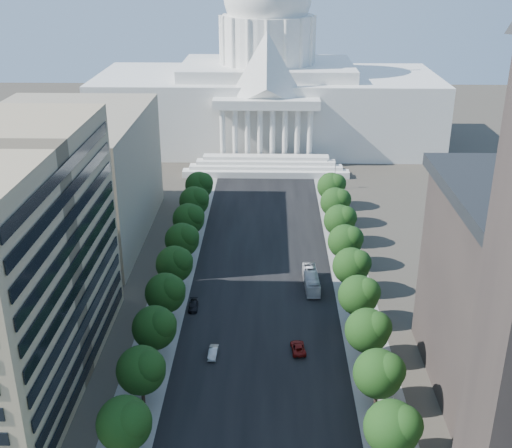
# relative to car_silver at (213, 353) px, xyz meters

# --- Properties ---
(road_asphalt) EXTENTS (30.00, 260.00, 0.01)m
(road_asphalt) POSITION_rel_car_silver_xyz_m (8.22, 41.16, -0.70)
(road_asphalt) COLOR black
(road_asphalt) RESTS_ON ground
(sidewalk_left) EXTENTS (8.00, 260.00, 0.02)m
(sidewalk_left) POSITION_rel_car_silver_xyz_m (-10.78, 41.16, -0.70)
(sidewalk_left) COLOR gray
(sidewalk_left) RESTS_ON ground
(sidewalk_right) EXTENTS (8.00, 260.00, 0.02)m
(sidewalk_right) POSITION_rel_car_silver_xyz_m (27.22, 41.16, -0.70)
(sidewalk_right) COLOR gray
(sidewalk_right) RESTS_ON ground
(capitol) EXTENTS (120.00, 56.00, 73.00)m
(capitol) POSITION_rel_car_silver_xyz_m (8.22, 136.05, 19.31)
(capitol) COLOR white
(capitol) RESTS_ON ground
(office_block_left_far) EXTENTS (38.00, 52.00, 30.00)m
(office_block_left_far) POSITION_rel_car_silver_xyz_m (-39.78, 51.16, 14.30)
(office_block_left_far) COLOR gray
(office_block_left_far) RESTS_ON ground
(tree_l_b) EXTENTS (7.79, 7.60, 9.97)m
(tree_l_b) POSITION_rel_car_silver_xyz_m (-9.44, -25.03, 5.75)
(tree_l_b) COLOR #33261C
(tree_l_b) RESTS_ON ground
(tree_l_c) EXTENTS (7.79, 7.60, 9.97)m
(tree_l_c) POSITION_rel_car_silver_xyz_m (-9.44, -13.03, 5.75)
(tree_l_c) COLOR #33261C
(tree_l_c) RESTS_ON ground
(tree_l_d) EXTENTS (7.79, 7.60, 9.97)m
(tree_l_d) POSITION_rel_car_silver_xyz_m (-9.44, -1.03, 5.75)
(tree_l_d) COLOR #33261C
(tree_l_d) RESTS_ON ground
(tree_l_e) EXTENTS (7.79, 7.60, 9.97)m
(tree_l_e) POSITION_rel_car_silver_xyz_m (-9.44, 10.97, 5.75)
(tree_l_e) COLOR #33261C
(tree_l_e) RESTS_ON ground
(tree_l_f) EXTENTS (7.79, 7.60, 9.97)m
(tree_l_f) POSITION_rel_car_silver_xyz_m (-9.44, 22.97, 5.75)
(tree_l_f) COLOR #33261C
(tree_l_f) RESTS_ON ground
(tree_l_g) EXTENTS (7.79, 7.60, 9.97)m
(tree_l_g) POSITION_rel_car_silver_xyz_m (-9.44, 34.97, 5.75)
(tree_l_g) COLOR #33261C
(tree_l_g) RESTS_ON ground
(tree_l_h) EXTENTS (7.79, 7.60, 9.97)m
(tree_l_h) POSITION_rel_car_silver_xyz_m (-9.44, 46.97, 5.75)
(tree_l_h) COLOR #33261C
(tree_l_h) RESTS_ON ground
(tree_l_i) EXTENTS (7.79, 7.60, 9.97)m
(tree_l_i) POSITION_rel_car_silver_xyz_m (-9.44, 58.97, 5.75)
(tree_l_i) COLOR #33261C
(tree_l_i) RESTS_ON ground
(tree_l_j) EXTENTS (7.79, 7.60, 9.97)m
(tree_l_j) POSITION_rel_car_silver_xyz_m (-9.44, 70.97, 5.75)
(tree_l_j) COLOR #33261C
(tree_l_j) RESTS_ON ground
(tree_r_b) EXTENTS (7.79, 7.60, 9.97)m
(tree_r_b) POSITION_rel_car_silver_xyz_m (26.56, -25.03, 5.75)
(tree_r_b) COLOR #33261C
(tree_r_b) RESTS_ON ground
(tree_r_c) EXTENTS (7.79, 7.60, 9.97)m
(tree_r_c) POSITION_rel_car_silver_xyz_m (26.56, -13.03, 5.75)
(tree_r_c) COLOR #33261C
(tree_r_c) RESTS_ON ground
(tree_r_d) EXTENTS (7.79, 7.60, 9.97)m
(tree_r_d) POSITION_rel_car_silver_xyz_m (26.56, -1.03, 5.75)
(tree_r_d) COLOR #33261C
(tree_r_d) RESTS_ON ground
(tree_r_e) EXTENTS (7.79, 7.60, 9.97)m
(tree_r_e) POSITION_rel_car_silver_xyz_m (26.56, 10.97, 5.75)
(tree_r_e) COLOR #33261C
(tree_r_e) RESTS_ON ground
(tree_r_f) EXTENTS (7.79, 7.60, 9.97)m
(tree_r_f) POSITION_rel_car_silver_xyz_m (26.56, 22.97, 5.75)
(tree_r_f) COLOR #33261C
(tree_r_f) RESTS_ON ground
(tree_r_g) EXTENTS (7.79, 7.60, 9.97)m
(tree_r_g) POSITION_rel_car_silver_xyz_m (26.56, 34.97, 5.75)
(tree_r_g) COLOR #33261C
(tree_r_g) RESTS_ON ground
(tree_r_h) EXTENTS (7.79, 7.60, 9.97)m
(tree_r_h) POSITION_rel_car_silver_xyz_m (26.56, 46.97, 5.75)
(tree_r_h) COLOR #33261C
(tree_r_h) RESTS_ON ground
(tree_r_i) EXTENTS (7.79, 7.60, 9.97)m
(tree_r_i) POSITION_rel_car_silver_xyz_m (26.56, 58.97, 5.75)
(tree_r_i) COLOR #33261C
(tree_r_i) RESTS_ON ground
(tree_r_j) EXTENTS (7.79, 7.60, 9.97)m
(tree_r_j) POSITION_rel_car_silver_xyz_m (26.56, 70.97, 5.75)
(tree_r_j) COLOR #33261C
(tree_r_j) RESTS_ON ground
(streetlight_b) EXTENTS (2.61, 0.44, 9.00)m
(streetlight_b) POSITION_rel_car_silver_xyz_m (28.12, -13.84, 5.12)
(streetlight_b) COLOR gray
(streetlight_b) RESTS_ON ground
(streetlight_c) EXTENTS (2.61, 0.44, 9.00)m
(streetlight_c) POSITION_rel_car_silver_xyz_m (28.12, 11.16, 5.12)
(streetlight_c) COLOR gray
(streetlight_c) RESTS_ON ground
(streetlight_d) EXTENTS (2.61, 0.44, 9.00)m
(streetlight_d) POSITION_rel_car_silver_xyz_m (28.12, 36.16, 5.12)
(streetlight_d) COLOR gray
(streetlight_d) RESTS_ON ground
(streetlight_e) EXTENTS (2.61, 0.44, 9.00)m
(streetlight_e) POSITION_rel_car_silver_xyz_m (28.12, 61.16, 5.12)
(streetlight_e) COLOR gray
(streetlight_e) RESTS_ON ground
(streetlight_f) EXTENTS (2.61, 0.44, 9.00)m
(streetlight_f) POSITION_rel_car_silver_xyz_m (28.12, 86.16, 5.12)
(streetlight_f) COLOR gray
(streetlight_f) RESTS_ON ground
(car_silver) EXTENTS (1.70, 4.34, 1.41)m
(car_silver) POSITION_rel_car_silver_xyz_m (0.00, 0.00, 0.00)
(car_silver) COLOR #A8ACB0
(car_silver) RESTS_ON ground
(car_red) EXTENTS (2.84, 5.30, 1.42)m
(car_red) POSITION_rel_car_silver_xyz_m (14.83, 1.82, 0.00)
(car_red) COLOR maroon
(car_red) RESTS_ON ground
(car_dark_b) EXTENTS (2.03, 4.60, 1.31)m
(car_dark_b) POSITION_rel_car_silver_xyz_m (-5.28, 15.96, -0.05)
(car_dark_b) COLOR black
(car_dark_b) RESTS_ON ground
(city_bus) EXTENTS (3.26, 11.83, 3.27)m
(city_bus) POSITION_rel_car_silver_xyz_m (18.41, 25.51, 0.93)
(city_bus) COLOR silver
(city_bus) RESTS_ON ground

